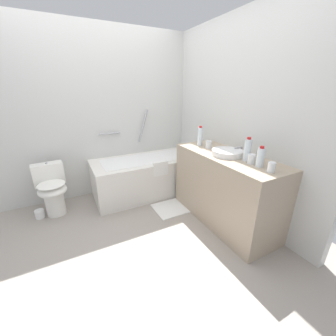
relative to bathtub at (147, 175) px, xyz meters
name	(u,v)px	position (x,y,z in m)	size (l,w,h in m)	color
ground_plane	(127,230)	(-0.59, -0.79, -0.30)	(3.83, 3.83, 0.00)	#9E9389
wall_back_tiled	(96,116)	(-0.59, 0.41, 0.88)	(3.23, 0.10, 2.36)	silver
wall_right_mirror	(232,120)	(0.88, -0.79, 0.88)	(0.10, 2.70, 2.36)	silver
bathtub	(147,175)	(0.00, 0.00, 0.00)	(1.61, 0.73, 1.25)	silver
toilet	(52,189)	(-1.31, 0.01, 0.05)	(0.39, 0.50, 0.67)	white
vanity_counter	(224,189)	(0.55, -1.11, 0.13)	(0.54, 1.38, 0.85)	tan
sink_basin	(227,153)	(0.53, -1.12, 0.58)	(0.34, 0.34, 0.06)	white
sink_faucet	(240,150)	(0.73, -1.12, 0.59)	(0.12, 0.15, 0.08)	#B2B2B7
water_bottle_0	(261,157)	(0.55, -1.54, 0.65)	(0.07, 0.07, 0.20)	silver
water_bottle_1	(247,150)	(0.58, -1.36, 0.67)	(0.07, 0.07, 0.25)	silver
water_bottle_2	(200,136)	(0.52, -0.62, 0.67)	(0.07, 0.07, 0.25)	silver
drinking_glass_0	(209,144)	(0.54, -0.77, 0.60)	(0.08, 0.08, 0.09)	white
drinking_glass_1	(251,159)	(0.55, -1.44, 0.60)	(0.07, 0.07, 0.10)	white
drinking_glass_2	(271,167)	(0.53, -1.69, 0.60)	(0.07, 0.07, 0.09)	white
bath_mat	(177,206)	(0.20, -0.61, -0.30)	(0.65, 0.42, 0.01)	white
toilet_paper_roll	(40,214)	(-1.50, -0.02, -0.25)	(0.11, 0.11, 0.11)	white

